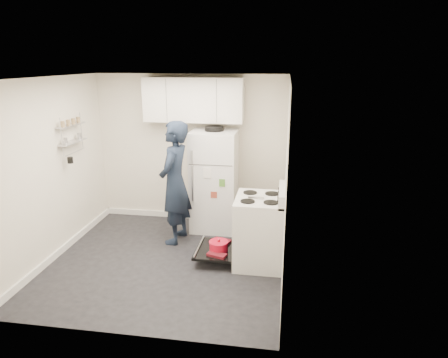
% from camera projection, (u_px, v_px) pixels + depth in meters
% --- Properties ---
extents(room, '(3.21, 3.21, 2.51)m').
position_uv_depth(room, '(162.00, 178.00, 5.30)').
color(room, black).
rests_on(room, ground).
extents(electric_range, '(0.66, 0.76, 1.10)m').
position_uv_depth(electric_range, '(258.00, 231.00, 5.44)').
color(electric_range, silver).
rests_on(electric_range, ground).
extents(open_oven_door, '(0.55, 0.70, 0.22)m').
position_uv_depth(open_oven_door, '(217.00, 248.00, 5.59)').
color(open_oven_door, black).
rests_on(open_oven_door, ground).
extents(refrigerator, '(0.72, 0.74, 1.71)m').
position_uv_depth(refrigerator, '(215.00, 180.00, 6.50)').
color(refrigerator, white).
rests_on(refrigerator, ground).
extents(upper_cabinets, '(1.60, 0.33, 0.70)m').
position_uv_depth(upper_cabinets, '(194.00, 100.00, 6.36)').
color(upper_cabinets, silver).
rests_on(upper_cabinets, room).
extents(wall_shelf_rack, '(0.14, 0.60, 0.61)m').
position_uv_depth(wall_shelf_rack, '(72.00, 134.00, 5.82)').
color(wall_shelf_rack, '#B2B2B7').
rests_on(wall_shelf_rack, room).
extents(person, '(0.52, 0.73, 1.87)m').
position_uv_depth(person, '(175.00, 183.00, 5.99)').
color(person, black).
rests_on(person, ground).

